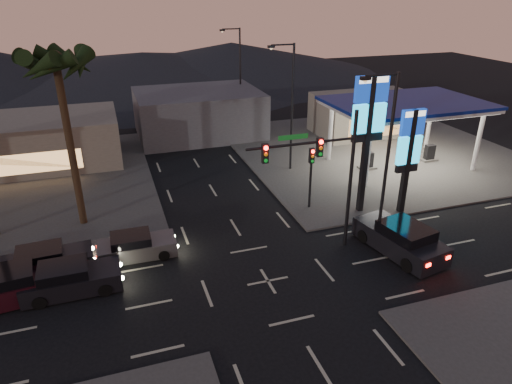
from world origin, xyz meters
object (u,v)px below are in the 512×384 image
object	(u,v)px
gas_station	(406,106)
traffic_signal_mast	(323,164)
car_lane_a_mid	(14,286)
car_lane_b_mid	(46,262)
suv_station	(401,239)
car_lane_b_front	(136,246)
pylon_sign_tall	(369,118)
pylon_sign_short	(409,146)
car_lane_a_front	(71,279)

from	to	relation	value
gas_station	traffic_signal_mast	world-z (taller)	traffic_signal_mast
gas_station	car_lane_a_mid	distance (m)	29.91
car_lane_b_mid	suv_station	world-z (taller)	suv_station
traffic_signal_mast	car_lane_b_front	size ratio (longest dim) A/B	1.82
gas_station	car_lane_b_mid	bearing A→B (deg)	-164.03
pylon_sign_tall	traffic_signal_mast	bearing A→B (deg)	-143.48
suv_station	car_lane_a_mid	bearing A→B (deg)	173.78
pylon_sign_short	suv_station	size ratio (longest dim) A/B	1.22
gas_station	pylon_sign_short	size ratio (longest dim) A/B	1.74
car_lane_b_mid	car_lane_a_front	bearing A→B (deg)	-58.97
car_lane_a_front	car_lane_b_mid	distance (m)	2.44
pylon_sign_tall	pylon_sign_short	size ratio (longest dim) A/B	1.29
pylon_sign_short	car_lane_a_front	xyz separation A→B (m)	(-20.47, -2.24, -3.94)
pylon_sign_tall	traffic_signal_mast	xyz separation A→B (m)	(-4.74, -3.51, -1.17)
pylon_sign_tall	car_lane_a_mid	bearing A→B (deg)	-171.58
suv_station	car_lane_b_front	bearing A→B (deg)	163.41
car_lane_b_front	car_lane_a_mid	bearing A→B (deg)	-160.79
car_lane_b_mid	suv_station	distance (m)	19.19
suv_station	pylon_sign_tall	bearing A→B (deg)	84.86
pylon_sign_tall	suv_station	world-z (taller)	pylon_sign_tall
car_lane_a_front	suv_station	xyz separation A→B (m)	(17.50, -1.98, 0.13)
pylon_sign_tall	traffic_signal_mast	distance (m)	6.02
gas_station	pylon_sign_short	xyz separation A→B (m)	(-5.00, -7.50, -0.42)
car_lane_b_mid	car_lane_b_front	bearing A→B (deg)	1.92
car_lane_a_mid	car_lane_b_front	size ratio (longest dim) A/B	1.20
traffic_signal_mast	car_lane_a_front	size ratio (longest dim) A/B	1.67
pylon_sign_short	traffic_signal_mast	distance (m)	7.69
pylon_sign_short	pylon_sign_tall	bearing A→B (deg)	158.20
gas_station	car_lane_b_front	xyz separation A→B (m)	(-22.16, -7.49, -4.42)
car_lane_a_mid	suv_station	world-z (taller)	suv_station
gas_station	car_lane_a_front	xyz separation A→B (m)	(-25.47, -9.74, -4.36)
gas_station	car_lane_b_mid	world-z (taller)	gas_station
pylon_sign_short	traffic_signal_mast	size ratio (longest dim) A/B	0.88
gas_station	pylon_sign_short	distance (m)	9.02
pylon_sign_short	car_lane_a_mid	xyz separation A→B (m)	(-23.02, -2.04, -3.89)
traffic_signal_mast	pylon_sign_tall	bearing A→B (deg)	36.52
car_lane_b_mid	car_lane_a_mid	bearing A→B (deg)	-124.36
pylon_sign_short	car_lane_a_front	size ratio (longest dim) A/B	1.46
gas_station	pylon_sign_short	bearing A→B (deg)	-123.69
gas_station	car_lane_a_mid	bearing A→B (deg)	-161.20
pylon_sign_short	gas_station	bearing A→B (deg)	56.31
car_lane_a_front	gas_station	bearing A→B (deg)	20.92
pylon_sign_short	car_lane_a_front	distance (m)	20.96
pylon_sign_tall	car_lane_b_mid	size ratio (longest dim) A/B	1.91
pylon_sign_tall	suv_station	size ratio (longest dim) A/B	1.56
traffic_signal_mast	car_lane_a_mid	world-z (taller)	traffic_signal_mast
gas_station	suv_station	bearing A→B (deg)	-124.21
gas_station	traffic_signal_mast	distance (m)	15.82
car_lane_a_mid	car_lane_b_front	distance (m)	6.21
car_lane_b_front	car_lane_b_mid	xyz separation A→B (m)	(-4.57, -0.15, 0.04)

